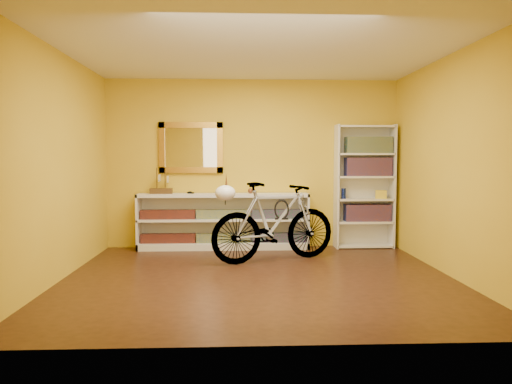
{
  "coord_description": "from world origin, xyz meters",
  "views": [
    {
      "loc": [
        -0.26,
        -5.4,
        1.38
      ],
      "look_at": [
        0.0,
        0.7,
        0.95
      ],
      "focal_mm": 33.29,
      "sensor_mm": 36.0,
      "label": 1
    }
  ],
  "objects_px": {
    "bookcase": "(364,187)",
    "helmet": "(225,193)",
    "console_unit": "(224,221)",
    "bicycle": "(274,222)"
  },
  "relations": [
    {
      "from": "bookcase",
      "to": "bicycle",
      "type": "bearing_deg",
      "value": -147.32
    },
    {
      "from": "console_unit",
      "to": "bookcase",
      "type": "distance_m",
      "value": 2.24
    },
    {
      "from": "helmet",
      "to": "bookcase",
      "type": "bearing_deg",
      "value": 29.28
    },
    {
      "from": "bookcase",
      "to": "helmet",
      "type": "distance_m",
      "value": 2.43
    },
    {
      "from": "bookcase",
      "to": "helmet",
      "type": "height_order",
      "value": "bookcase"
    },
    {
      "from": "bicycle",
      "to": "bookcase",
      "type": "bearing_deg",
      "value": -78.04
    },
    {
      "from": "bookcase",
      "to": "helmet",
      "type": "bearing_deg",
      "value": -150.72
    },
    {
      "from": "console_unit",
      "to": "helmet",
      "type": "xyz_separation_m",
      "value": [
        0.06,
        -1.17,
        0.52
      ]
    },
    {
      "from": "console_unit",
      "to": "bicycle",
      "type": "bearing_deg",
      "value": -52.44
    },
    {
      "from": "console_unit",
      "to": "helmet",
      "type": "relative_size",
      "value": 9.92
    }
  ]
}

